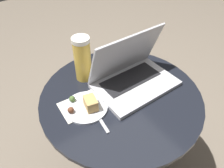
{
  "coord_description": "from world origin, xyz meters",
  "views": [
    {
      "loc": [
        -0.41,
        -0.51,
        1.22
      ],
      "look_at": [
        -0.04,
        0.01,
        0.64
      ],
      "focal_mm": 35.0,
      "sensor_mm": 36.0,
      "label": 1
    }
  ],
  "objects": [
    {
      "name": "ground_plane",
      "position": [
        0.0,
        0.0,
        0.0
      ],
      "size": [
        6.0,
        6.0,
        0.0
      ],
      "primitive_type": "plane",
      "color": "#726656"
    },
    {
      "name": "table",
      "position": [
        0.0,
        0.0,
        0.42
      ],
      "size": [
        0.68,
        0.68,
        0.57
      ],
      "color": "#9E9EA3",
      "rests_on": "ground_plane"
    },
    {
      "name": "napkin",
      "position": [
        -0.16,
        0.04,
        0.57
      ],
      "size": [
        0.18,
        0.13,
        0.0
      ],
      "color": "silver",
      "rests_on": "table"
    },
    {
      "name": "laptop",
      "position": [
        0.08,
        0.03,
        0.62
      ],
      "size": [
        0.35,
        0.24,
        0.24
      ],
      "color": "silver",
      "rests_on": "table"
    },
    {
      "name": "beer_glass",
      "position": [
        -0.07,
        0.19,
        0.67
      ],
      "size": [
        0.08,
        0.08,
        0.21
      ],
      "color": "gold",
      "rests_on": "table"
    },
    {
      "name": "snack_plate",
      "position": [
        -0.16,
        0.02,
        0.58
      ],
      "size": [
        0.17,
        0.17,
        0.06
      ],
      "color": "silver",
      "rests_on": "table"
    },
    {
      "name": "fork",
      "position": [
        -0.14,
        -0.02,
        0.57
      ],
      "size": [
        0.04,
        0.2,
        0.0
      ],
      "color": "#B2B2B7",
      "rests_on": "table"
    }
  ]
}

